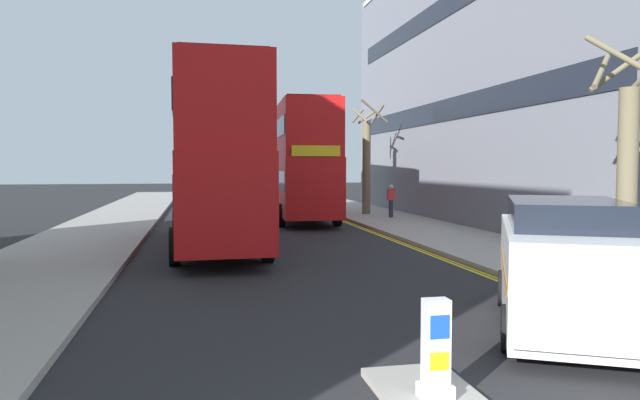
{
  "coord_description": "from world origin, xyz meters",
  "views": [
    {
      "loc": [
        -2.54,
        -3.85,
        2.67
      ],
      "look_at": [
        0.5,
        11.0,
        1.8
      ],
      "focal_mm": 33.14,
      "sensor_mm": 36.0,
      "label": 1
    }
  ],
  "objects_px": {
    "taxi_minivan": "(566,266)",
    "double_decker_bus_oncoming": "(300,159)",
    "double_decker_bus_away": "(214,155)",
    "pedestrian_far": "(391,200)",
    "keep_left_bollard": "(436,353)"
  },
  "relations": [
    {
      "from": "pedestrian_far",
      "to": "keep_left_bollard",
      "type": "bearing_deg",
      "value": -107.19
    },
    {
      "from": "keep_left_bollard",
      "to": "taxi_minivan",
      "type": "relative_size",
      "value": 0.22
    },
    {
      "from": "double_decker_bus_away",
      "to": "taxi_minivan",
      "type": "distance_m",
      "value": 12.49
    },
    {
      "from": "keep_left_bollard",
      "to": "pedestrian_far",
      "type": "xyz_separation_m",
      "value": [
        6.74,
        21.8,
        0.38
      ]
    },
    {
      "from": "double_decker_bus_away",
      "to": "taxi_minivan",
      "type": "bearing_deg",
      "value": -64.63
    },
    {
      "from": "taxi_minivan",
      "to": "pedestrian_far",
      "type": "xyz_separation_m",
      "value": [
        3.51,
        19.38,
        -0.08
      ]
    },
    {
      "from": "double_decker_bus_oncoming",
      "to": "double_decker_bus_away",
      "type": "bearing_deg",
      "value": -115.34
    },
    {
      "from": "double_decker_bus_away",
      "to": "double_decker_bus_oncoming",
      "type": "xyz_separation_m",
      "value": [
        4.43,
        9.35,
        0.0
      ]
    },
    {
      "from": "double_decker_bus_oncoming",
      "to": "taxi_minivan",
      "type": "xyz_separation_m",
      "value": [
        0.86,
        -20.49,
        -1.96
      ]
    },
    {
      "from": "double_decker_bus_oncoming",
      "to": "pedestrian_far",
      "type": "relative_size",
      "value": 6.73
    },
    {
      "from": "keep_left_bollard",
      "to": "double_decker_bus_oncoming",
      "type": "height_order",
      "value": "double_decker_bus_oncoming"
    },
    {
      "from": "keep_left_bollard",
      "to": "double_decker_bus_away",
      "type": "bearing_deg",
      "value": 98.6
    },
    {
      "from": "taxi_minivan",
      "to": "double_decker_bus_oncoming",
      "type": "bearing_deg",
      "value": 92.4
    },
    {
      "from": "double_decker_bus_away",
      "to": "taxi_minivan",
      "type": "relative_size",
      "value": 2.12
    },
    {
      "from": "double_decker_bus_oncoming",
      "to": "taxi_minivan",
      "type": "relative_size",
      "value": 2.13
    }
  ]
}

